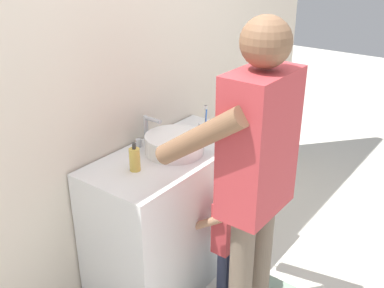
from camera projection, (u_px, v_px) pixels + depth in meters
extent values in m
plane|color=silver|center=(211.00, 288.00, 2.91)|extent=(14.00, 14.00, 0.00)
cube|color=beige|center=(129.00, 68.00, 2.69)|extent=(4.40, 0.08, 2.70)
cube|color=white|center=(173.00, 214.00, 2.89)|extent=(1.14, 0.54, 0.89)
cylinder|color=white|center=(175.00, 144.00, 2.67)|extent=(0.35, 0.35, 0.11)
cylinder|color=silver|center=(175.00, 143.00, 2.67)|extent=(0.29, 0.29, 0.09)
cylinder|color=#B7BABF|center=(146.00, 130.00, 2.78)|extent=(0.03, 0.03, 0.18)
cylinder|color=#B7BABF|center=(153.00, 120.00, 2.72)|extent=(0.02, 0.12, 0.02)
cylinder|color=#B7BABF|center=(139.00, 143.00, 2.76)|extent=(0.04, 0.04, 0.05)
cylinder|color=#B7BABF|center=(154.00, 136.00, 2.86)|extent=(0.04, 0.04, 0.05)
cylinder|color=silver|center=(203.00, 129.00, 2.90)|extent=(0.07, 0.07, 0.09)
cylinder|color=blue|center=(206.00, 121.00, 2.88)|extent=(0.02, 0.03, 0.17)
cube|color=white|center=(206.00, 107.00, 2.84)|extent=(0.01, 0.02, 0.02)
cylinder|color=yellow|center=(205.00, 121.00, 2.88)|extent=(0.01, 0.03, 0.17)
cube|color=white|center=(206.00, 107.00, 2.85)|extent=(0.01, 0.02, 0.02)
cylinder|color=gold|center=(135.00, 160.00, 2.46)|extent=(0.06, 0.06, 0.13)
cylinder|color=#2D2D2D|center=(134.00, 146.00, 2.43)|extent=(0.02, 0.02, 0.04)
cylinder|color=#2D334C|center=(221.00, 276.00, 2.74)|extent=(0.06, 0.06, 0.38)
cylinder|color=#2D334C|center=(230.00, 268.00, 2.81)|extent=(0.06, 0.06, 0.38)
cube|color=#B7383D|center=(228.00, 224.00, 2.63)|extent=(0.19, 0.11, 0.33)
sphere|color=#A87A5B|center=(229.00, 191.00, 2.54)|extent=(0.11, 0.11, 0.11)
cylinder|color=#A87A5B|center=(205.00, 223.00, 2.59)|extent=(0.05, 0.23, 0.18)
cylinder|color=#A87A5B|center=(225.00, 208.00, 2.74)|extent=(0.05, 0.23, 0.18)
cylinder|color=#6B5B4C|center=(240.00, 282.00, 2.38)|extent=(0.12, 0.12, 0.82)
cylinder|color=#6B5B4C|center=(260.00, 262.00, 2.52)|extent=(0.12, 0.12, 0.82)
cube|color=#B7383D|center=(259.00, 144.00, 2.13)|extent=(0.41, 0.23, 0.71)
sphere|color=brown|center=(266.00, 42.00, 1.93)|extent=(0.23, 0.23, 0.23)
cylinder|color=brown|center=(199.00, 137.00, 2.05)|extent=(0.10, 0.49, 0.39)
cylinder|color=brown|center=(250.00, 110.00, 2.37)|extent=(0.10, 0.49, 0.39)
cylinder|color=orange|center=(219.00, 134.00, 2.55)|extent=(0.01, 0.14, 0.03)
cube|color=white|center=(208.00, 129.00, 2.59)|extent=(0.01, 0.02, 0.02)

